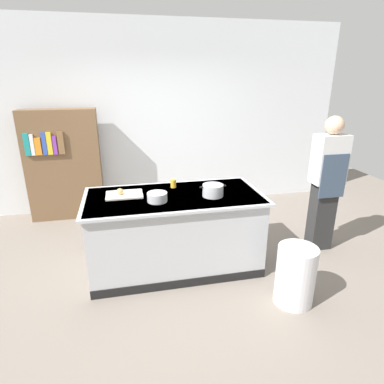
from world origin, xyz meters
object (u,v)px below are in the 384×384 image
at_px(stock_pot, 213,190).
at_px(person_chef, 326,182).
at_px(mixing_bowl, 157,197).
at_px(juice_cup, 173,183).
at_px(trash_bin, 295,275).
at_px(onion, 120,192).
at_px(bookshelf, 64,165).

distance_m(stock_pot, person_chef, 1.52).
distance_m(stock_pot, mixing_bowl, 0.62).
bearing_deg(juice_cup, trash_bin, -49.23).
xyz_separation_m(juice_cup, trash_bin, (1.01, -1.18, -0.64)).
distance_m(juice_cup, person_chef, 1.90).
bearing_deg(stock_pot, onion, 168.43).
xyz_separation_m(onion, juice_cup, (0.62, 0.18, -0.01)).
distance_m(trash_bin, person_chef, 1.42).
height_order(stock_pot, juice_cup, stock_pot).
relative_size(stock_pot, mixing_bowl, 1.39).
bearing_deg(stock_pot, person_chef, 5.62).
relative_size(stock_pot, bookshelf, 0.17).
xyz_separation_m(onion, stock_pot, (1.00, -0.21, 0.01)).
bearing_deg(person_chef, bookshelf, 72.89).
distance_m(juice_cup, trash_bin, 1.68).
distance_m(mixing_bowl, bookshelf, 2.30).
xyz_separation_m(mixing_bowl, bookshelf, (-1.23, 1.94, -0.10)).
bearing_deg(onion, stock_pot, -11.57).
relative_size(onion, bookshelf, 0.04).
bearing_deg(mixing_bowl, bookshelf, 122.32).
xyz_separation_m(onion, mixing_bowl, (0.38, -0.24, -0.01)).
bearing_deg(bookshelf, onion, -63.63).
bearing_deg(onion, juice_cup, 15.82).
bearing_deg(juice_cup, onion, -164.18).
bearing_deg(person_chef, onion, 99.27).
bearing_deg(stock_pot, mixing_bowl, -176.98).
height_order(person_chef, bookshelf, person_chef).
bearing_deg(trash_bin, juice_cup, 130.77).
distance_m(trash_bin, bookshelf, 3.71).
distance_m(person_chef, bookshelf, 3.79).
distance_m(onion, person_chef, 2.51).
bearing_deg(person_chef, trash_bin, 147.72).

